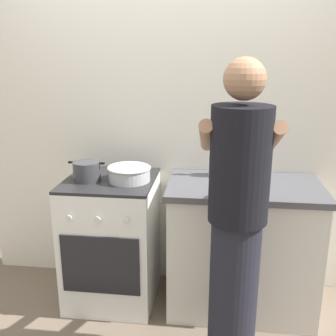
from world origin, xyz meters
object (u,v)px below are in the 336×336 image
(pot, at_px, (87,171))
(mixing_bowl, at_px, (129,173))
(spice_bottle, at_px, (253,181))
(utensil_crock, at_px, (216,163))
(person, at_px, (237,227))
(stove_range, at_px, (112,240))

(pot, relative_size, mixing_bowl, 0.85)
(pot, distance_m, spice_bottle, 1.09)
(pot, relative_size, utensil_crock, 0.80)
(mixing_bowl, xyz_separation_m, person, (0.68, -0.55, -0.09))
(pot, height_order, person, person)
(pot, bearing_deg, person, -28.70)
(pot, xyz_separation_m, spice_bottle, (1.08, -0.02, -0.02))
(stove_range, bearing_deg, person, -34.86)
(stove_range, bearing_deg, spice_bottle, -3.75)
(utensil_crock, bearing_deg, mixing_bowl, -161.98)
(stove_range, relative_size, person, 0.53)
(spice_bottle, bearing_deg, person, -103.56)
(pot, distance_m, utensil_crock, 0.87)
(mixing_bowl, bearing_deg, stove_range, 172.21)
(stove_range, xyz_separation_m, mixing_bowl, (0.14, -0.02, 0.50))
(stove_range, height_order, utensil_crock, utensil_crock)
(utensil_crock, distance_m, spice_bottle, 0.33)
(utensil_crock, bearing_deg, pot, -166.00)
(mixing_bowl, relative_size, utensil_crock, 0.95)
(stove_range, distance_m, spice_bottle, 1.07)
(spice_bottle, distance_m, person, 0.53)
(utensil_crock, relative_size, spice_bottle, 3.40)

